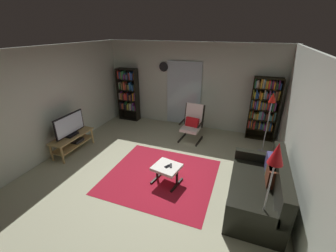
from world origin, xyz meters
The scene contains 18 objects.
ground_plane centered at (0.00, 0.00, 0.00)m, with size 7.02×7.02×0.00m, color #A9A989.
wall_back centered at (0.00, 2.90, 1.30)m, with size 5.60×0.06×2.60m, color beige.
wall_left centered at (-2.70, 0.00, 1.30)m, with size 0.06×6.00×2.60m, color beige.
wall_right centered at (2.70, 0.00, 1.30)m, with size 0.06×6.00×2.60m, color beige.
glass_door_panel centered at (-0.18, 2.83, 1.05)m, with size 1.10×0.01×2.00m, color silver.
area_rug centered at (0.20, -0.01, 0.00)m, with size 2.28×2.09×0.01m, color maroon.
tv_stand centered at (-2.32, 0.20, 0.30)m, with size 0.44×1.18×0.46m.
television centered at (-2.32, 0.17, 0.73)m, with size 0.20×0.92×0.56m.
bookshelf_near_tv centered at (-2.08, 2.66, 0.95)m, with size 0.69×0.30×1.75m.
bookshelf_near_sofa centered at (2.18, 2.70, 0.96)m, with size 0.74×0.30×1.77m.
leather_sofa centered at (2.17, -0.11, 0.32)m, with size 0.89×1.80×0.89m.
lounge_armchair centered at (0.37, 1.95, 0.53)m, with size 0.60×0.69×1.02m.
ottoman centered at (0.39, -0.13, 0.33)m, with size 0.60×0.57×0.40m.
tv_remote centered at (0.47, -0.10, 0.41)m, with size 0.04×0.14×0.02m, color black.
cell_phone centered at (0.41, -0.14, 0.40)m, with size 0.07×0.14×0.01m, color black.
floor_lamp_by_sofa centered at (2.16, -0.92, 1.37)m, with size 0.22×0.22×1.67m.
floor_lamp_by_shelf centered at (2.27, 1.87, 1.23)m, with size 0.22×0.22×1.59m.
wall_clock centered at (-0.85, 2.82, 1.85)m, with size 0.29×0.03×0.29m.
Camera 1 is at (1.71, -3.57, 2.95)m, focal length 23.26 mm.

